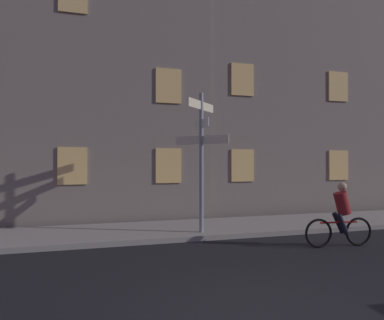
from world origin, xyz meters
The scene contains 5 objects.
ground_plane centered at (0.00, 0.00, 0.00)m, with size 80.00×80.00×0.00m, color black.
sidewalk_kerb centered at (0.00, 5.98, 0.07)m, with size 40.00×2.74×0.14m, color gray.
signpost centered at (0.86, 5.11, 2.50)m, with size 1.21×1.27×3.93m.
cyclist centered at (3.86, 3.06, 0.75)m, with size 1.82×0.36×1.61m.
building_right_block centered at (7.54, 12.03, 9.54)m, with size 12.76×8.72×19.08m.
Camera 1 is at (-2.13, -4.23, 2.09)m, focal length 32.45 mm.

